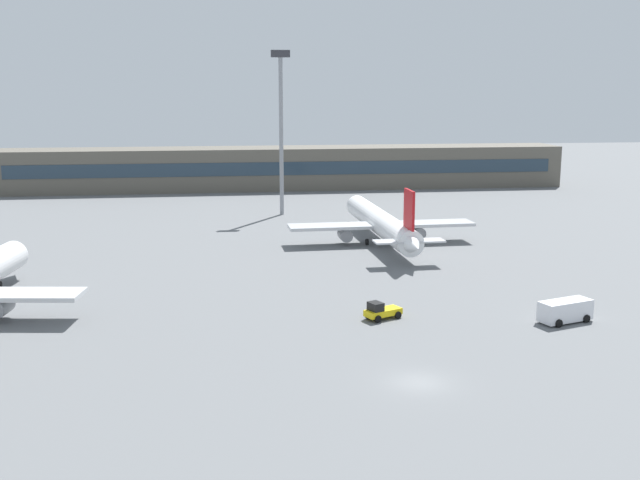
{
  "coord_description": "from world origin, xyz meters",
  "views": [
    {
      "loc": [
        -14.45,
        -52.05,
        21.59
      ],
      "look_at": [
        -2.14,
        40.0,
        3.0
      ],
      "focal_mm": 42.53,
      "sensor_mm": 36.0,
      "label": 1
    }
  ],
  "objects_px": {
    "airplane_mid": "(380,222)",
    "floodlight_tower_west": "(281,122)",
    "service_van_white": "(565,311)",
    "baggage_tug_yellow": "(381,311)"
  },
  "relations": [
    {
      "from": "service_van_white",
      "to": "airplane_mid",
      "type": "bearing_deg",
      "value": 103.27
    },
    {
      "from": "airplane_mid",
      "to": "service_van_white",
      "type": "relative_size",
      "value": 6.87
    },
    {
      "from": "baggage_tug_yellow",
      "to": "airplane_mid",
      "type": "bearing_deg",
      "value": 78.19
    },
    {
      "from": "airplane_mid",
      "to": "baggage_tug_yellow",
      "type": "height_order",
      "value": "airplane_mid"
    },
    {
      "from": "airplane_mid",
      "to": "service_van_white",
      "type": "distance_m",
      "value": 40.84
    },
    {
      "from": "airplane_mid",
      "to": "floodlight_tower_west",
      "type": "bearing_deg",
      "value": 114.65
    },
    {
      "from": "floodlight_tower_west",
      "to": "service_van_white",
      "type": "bearing_deg",
      "value": -72.06
    },
    {
      "from": "baggage_tug_yellow",
      "to": "floodlight_tower_west",
      "type": "distance_m",
      "value": 64.38
    },
    {
      "from": "airplane_mid",
      "to": "service_van_white",
      "type": "bearing_deg",
      "value": -76.73
    },
    {
      "from": "baggage_tug_yellow",
      "to": "service_van_white",
      "type": "relative_size",
      "value": 0.7
    }
  ]
}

